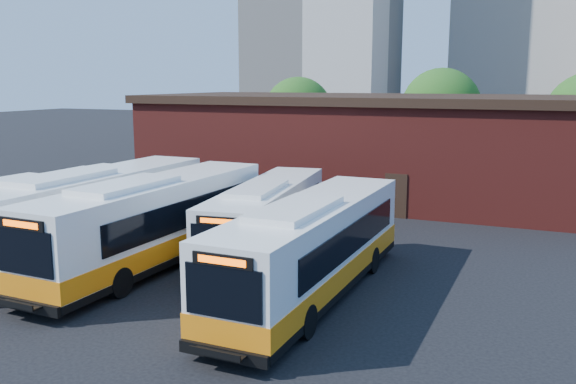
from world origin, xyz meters
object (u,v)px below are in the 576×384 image
at_px(bus_midwest, 154,225).
at_px(bus_mideast, 267,221).
at_px(bus_farwest, 33,214).
at_px(bus_west, 92,215).
at_px(transit_worker, 270,312).
at_px(bus_east, 312,251).

height_order(bus_midwest, bus_mideast, bus_midwest).
height_order(bus_farwest, bus_west, bus_west).
height_order(bus_west, bus_midwest, bus_west).
distance_m(bus_west, transit_worker, 12.12).
height_order(bus_mideast, transit_worker, bus_mideast).
distance_m(bus_farwest, bus_midwest, 6.75).
bearing_deg(bus_farwest, bus_west, 4.59).
relative_size(bus_midwest, bus_mideast, 1.14).
bearing_deg(bus_midwest, bus_mideast, 46.05).
xyz_separation_m(bus_mideast, bus_east, (3.65, -4.14, 0.14)).
xyz_separation_m(bus_midwest, transit_worker, (7.41, -5.04, -0.67)).
bearing_deg(bus_east, transit_worker, -84.41).
bearing_deg(bus_mideast, bus_east, -56.25).
xyz_separation_m(bus_midwest, bus_mideast, (3.43, 3.31, -0.21)).
bearing_deg(bus_midwest, bus_west, 175.78).
distance_m(bus_midwest, transit_worker, 8.99).
relative_size(bus_west, bus_mideast, 1.15).
xyz_separation_m(bus_farwest, bus_midwest, (6.74, -0.38, 0.19)).
distance_m(bus_west, bus_midwest, 3.43).
xyz_separation_m(bus_west, transit_worker, (10.82, -5.41, -0.70)).
bearing_deg(transit_worker, bus_east, -10.45).
height_order(bus_west, bus_mideast, bus_west).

